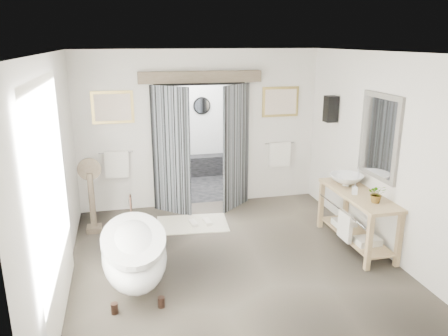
% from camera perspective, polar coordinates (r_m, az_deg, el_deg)
% --- Properties ---
extents(ground_plane, '(5.00, 5.00, 0.00)m').
position_cam_1_polar(ground_plane, '(6.32, 1.29, -12.46)').
color(ground_plane, '#665C4E').
extents(room_shell, '(4.52, 5.02, 2.91)m').
position_cam_1_polar(room_shell, '(5.54, 1.39, 3.95)').
color(room_shell, beige).
rests_on(room_shell, ground_plane).
extents(shower_room, '(2.22, 2.01, 2.51)m').
position_cam_1_polar(shower_room, '(9.69, -4.65, 3.57)').
color(shower_room, black).
rests_on(shower_room, ground_plane).
extents(back_wall_dressing, '(3.82, 0.68, 2.52)m').
position_cam_1_polar(back_wall_dressing, '(7.94, -2.88, 5.59)').
color(back_wall_dressing, black).
rests_on(back_wall_dressing, ground_plane).
extents(clawfoot_tub, '(0.82, 1.84, 0.90)m').
position_cam_1_polar(clawfoot_tub, '(5.83, -11.65, -10.61)').
color(clawfoot_tub, '#412A21').
rests_on(clawfoot_tub, ground_plane).
extents(vanity, '(0.57, 1.60, 0.85)m').
position_cam_1_polar(vanity, '(6.94, 16.84, -5.86)').
color(vanity, tan).
rests_on(vanity, ground_plane).
extents(pedestal_mirror, '(0.37, 0.24, 1.26)m').
position_cam_1_polar(pedestal_mirror, '(7.43, -16.87, -4.09)').
color(pedestal_mirror, brown).
rests_on(pedestal_mirror, ground_plane).
extents(rug, '(1.27, 0.91, 0.01)m').
position_cam_1_polar(rug, '(7.59, -4.16, -7.29)').
color(rug, beige).
rests_on(rug, ground_plane).
extents(slippers, '(0.37, 0.27, 0.05)m').
position_cam_1_polar(slippers, '(7.56, -3.11, -7.09)').
color(slippers, silver).
rests_on(slippers, rug).
extents(basin, '(0.54, 0.54, 0.18)m').
position_cam_1_polar(basin, '(7.11, 15.67, -1.52)').
color(basin, white).
rests_on(basin, vanity).
extents(plant, '(0.30, 0.29, 0.27)m').
position_cam_1_polar(plant, '(6.48, 19.35, -3.18)').
color(plant, gray).
rests_on(plant, vanity).
extents(soap_bottle_a, '(0.10, 0.10, 0.17)m').
position_cam_1_polar(soap_bottle_a, '(6.73, 16.73, -2.64)').
color(soap_bottle_a, gray).
rests_on(soap_bottle_a, vanity).
extents(soap_bottle_b, '(0.15, 0.15, 0.15)m').
position_cam_1_polar(soap_bottle_b, '(7.33, 14.40, -1.00)').
color(soap_bottle_b, gray).
rests_on(soap_bottle_b, vanity).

